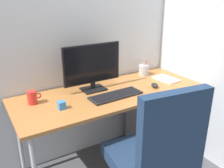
{
  "coord_description": "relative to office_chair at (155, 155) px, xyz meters",
  "views": [
    {
      "loc": [
        -0.98,
        -1.64,
        1.54
      ],
      "look_at": [
        -0.03,
        -0.07,
        0.84
      ],
      "focal_mm": 38.92,
      "sensor_mm": 36.0,
      "label": 1
    }
  ],
  "objects": [
    {
      "name": "desk",
      "position": [
        0.05,
        0.65,
        0.16
      ],
      "size": [
        1.64,
        0.65,
        0.74
      ],
      "color": "#B27038",
      "rests_on": "ground_plane"
    },
    {
      "name": "mouse",
      "position": [
        0.43,
        0.53,
        0.23
      ],
      "size": [
        0.06,
        0.09,
        0.04
      ],
      "primitive_type": "ellipsoid",
      "rotation": [
        0.0,
        0.0,
        -0.15
      ],
      "color": "black",
      "rests_on": "desk"
    },
    {
      "name": "notebook",
      "position": [
        0.66,
        0.63,
        0.22
      ],
      "size": [
        0.18,
        0.25,
        0.02
      ],
      "primitive_type": "cube",
      "rotation": [
        0.0,
        0.0,
        0.11
      ],
      "color": "silver",
      "rests_on": "desk"
    },
    {
      "name": "coffee_mug",
      "position": [
        -0.58,
        0.76,
        0.26
      ],
      "size": [
        0.11,
        0.07,
        0.1
      ],
      "color": "red",
      "rests_on": "desk"
    },
    {
      "name": "keyboard",
      "position": [
        0.04,
        0.55,
        0.22
      ],
      "size": [
        0.45,
        0.17,
        0.02
      ],
      "color": "black",
      "rests_on": "desk"
    },
    {
      "name": "pen_holder",
      "position": [
        0.57,
        0.86,
        0.26
      ],
      "size": [
        0.1,
        0.1,
        0.17
      ],
      "color": "#B2B5BA",
      "rests_on": "desk"
    },
    {
      "name": "wall_side_right",
      "position": [
        0.9,
        0.5,
        0.87
      ],
      "size": [
        0.04,
        1.71,
        2.8
      ],
      "primitive_type": "cube",
      "color": "silver",
      "rests_on": "ground_plane"
    },
    {
      "name": "office_chair",
      "position": [
        0.0,
        0.0,
        0.0
      ],
      "size": [
        0.64,
        0.66,
        1.04
      ],
      "color": "black",
      "rests_on": "ground_plane"
    },
    {
      "name": "ground_plane",
      "position": [
        0.05,
        0.65,
        -0.53
      ],
      "size": [
        8.0,
        8.0,
        0.0
      ],
      "primitive_type": "plane",
      "color": "#4C4C51"
    },
    {
      "name": "filing_cabinet",
      "position": [
        0.59,
        0.65,
        -0.23
      ],
      "size": [
        0.43,
        0.52,
        0.6
      ],
      "color": "slate",
      "rests_on": "ground_plane"
    },
    {
      "name": "wall_back",
      "position": [
        0.05,
        1.0,
        0.87
      ],
      "size": [
        2.7,
        0.04,
        2.8
      ],
      "primitive_type": "cube",
      "color": "silver",
      "rests_on": "ground_plane"
    },
    {
      "name": "monitor",
      "position": [
        -0.05,
        0.78,
        0.42
      ],
      "size": [
        0.52,
        0.16,
        0.4
      ],
      "color": "black",
      "rests_on": "desk"
    },
    {
      "name": "desk_clamp_accessory",
      "position": [
        -0.42,
        0.56,
        0.24
      ],
      "size": [
        0.05,
        0.05,
        0.06
      ],
      "primitive_type": "cube",
      "color": "#337FD8",
      "rests_on": "desk"
    }
  ]
}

